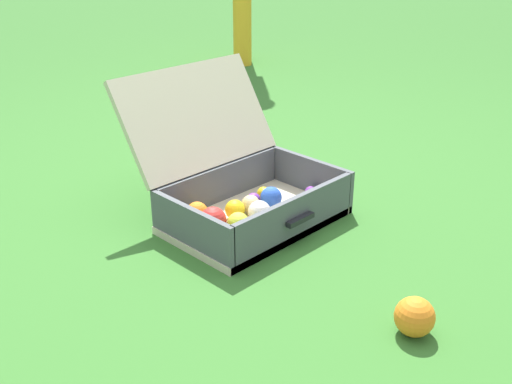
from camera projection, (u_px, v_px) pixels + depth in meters
The scene contains 3 objects.
ground_plane at pixel (246, 219), 2.01m from camera, with size 16.00×16.00×0.00m, color #336B28.
open_suitcase at pixel (240, 189), 1.97m from camera, with size 0.56×0.58×0.46m.
stray_ball_on_grass at pixel (415, 317), 1.44m from camera, with size 0.10×0.10×0.10m, color orange.
Camera 1 is at (-1.25, -1.28, 0.92)m, focal length 42.66 mm.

